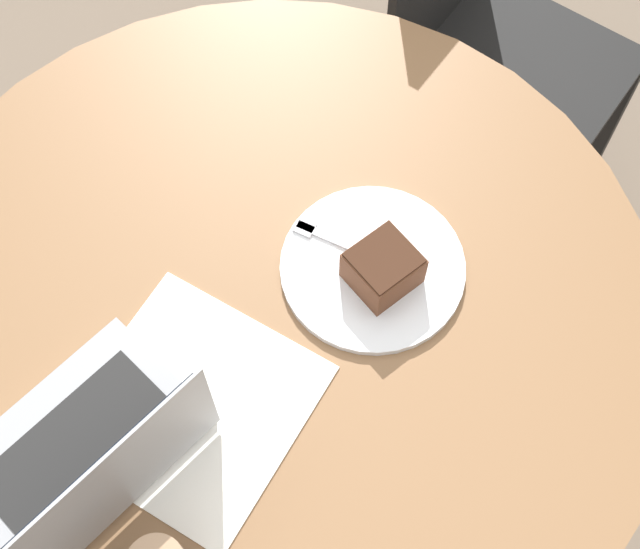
{
  "coord_description": "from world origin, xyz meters",
  "views": [
    {
      "loc": [
        0.4,
        -0.32,
        1.91
      ],
      "look_at": [
        0.04,
        0.07,
        0.81
      ],
      "focal_mm": 50.0,
      "sensor_mm": 36.0,
      "label": 1
    }
  ],
  "objects": [
    {
      "name": "chair",
      "position": [
        -0.19,
        0.81,
        0.5
      ],
      "size": [
        0.47,
        0.47,
        0.99
      ],
      "rotation": [
        0.0,
        0.0,
        4.85
      ],
      "color": "black",
      "rests_on": "ground_plane"
    },
    {
      "name": "paper_document",
      "position": [
        0.03,
        -0.17,
        0.77
      ],
      "size": [
        0.34,
        0.35,
        0.0
      ],
      "rotation": [
        0.0,
        0.0,
        0.22
      ],
      "color": "white",
      "rests_on": "dining_table"
    },
    {
      "name": "cake_slice",
      "position": [
        0.09,
        0.14,
        0.81
      ],
      "size": [
        0.09,
        0.1,
        0.07
      ],
      "rotation": [
        0.0,
        0.0,
        4.57
      ],
      "color": "brown",
      "rests_on": "plate"
    },
    {
      "name": "fork",
      "position": [
        0.01,
        0.14,
        0.79
      ],
      "size": [
        0.17,
        0.07,
        0.0
      ],
      "rotation": [
        0.0,
        0.0,
        9.73
      ],
      "color": "silver",
      "rests_on": "plate"
    },
    {
      "name": "dining_table",
      "position": [
        0.0,
        0.0,
        0.61
      ],
      "size": [
        1.13,
        1.13,
        0.77
      ],
      "color": "brown",
      "rests_on": "ground_plane"
    },
    {
      "name": "ground_plane",
      "position": [
        0.0,
        0.0,
        0.0
      ],
      "size": [
        12.0,
        12.0,
        0.0
      ],
      "primitive_type": "plane",
      "color": "#6B5B4C"
    },
    {
      "name": "plate",
      "position": [
        0.07,
        0.14,
        0.78
      ],
      "size": [
        0.26,
        0.26,
        0.01
      ],
      "color": "silver",
      "rests_on": "dining_table"
    },
    {
      "name": "laptop",
      "position": [
        -0.0,
        -0.31,
        0.81
      ],
      "size": [
        0.21,
        0.3,
        0.21
      ],
      "rotation": [
        0.0,
        0.0,
        7.84
      ],
      "color": "gray",
      "rests_on": "dining_table"
    }
  ]
}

